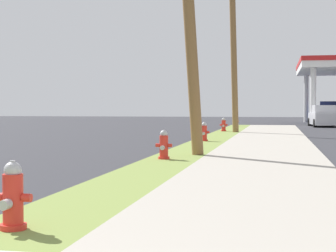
{
  "coord_description": "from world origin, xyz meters",
  "views": [
    {
      "loc": [
        3.33,
        -1.04,
        1.44
      ],
      "look_at": [
        0.44,
        13.5,
        0.93
      ],
      "focal_mm": 58.86,
      "sensor_mm": 36.0,
      "label": 1
    }
  ],
  "objects_px": {
    "fire_hydrant_fourth": "(224,125)",
    "truck_navy_at_forecourt": "(330,113)",
    "fire_hydrant_second": "(164,146)",
    "utility_pole_background": "(233,31)",
    "fire_hydrant_nearest": "(13,199)",
    "fire_hydrant_third": "(204,133)",
    "car_silver_by_far_pump": "(324,117)",
    "fire_hydrant_fifth": "(236,121)"
  },
  "relations": [
    {
      "from": "fire_hydrant_fourth",
      "to": "truck_navy_at_forecourt",
      "type": "bearing_deg",
      "value": 71.17
    },
    {
      "from": "fire_hydrant_second",
      "to": "utility_pole_background",
      "type": "xyz_separation_m",
      "value": [
        0.51,
        15.53,
        4.98
      ]
    },
    {
      "from": "fire_hydrant_nearest",
      "to": "utility_pole_background",
      "type": "height_order",
      "value": "utility_pole_background"
    },
    {
      "from": "fire_hydrant_second",
      "to": "fire_hydrant_third",
      "type": "relative_size",
      "value": 1.0
    },
    {
      "from": "fire_hydrant_third",
      "to": "car_silver_by_far_pump",
      "type": "relative_size",
      "value": 0.16
    },
    {
      "from": "fire_hydrant_third",
      "to": "fire_hydrant_second",
      "type": "bearing_deg",
      "value": -90.31
    },
    {
      "from": "utility_pole_background",
      "to": "fire_hydrant_third",
      "type": "bearing_deg",
      "value": -93.38
    },
    {
      "from": "fire_hydrant_fifth",
      "to": "fire_hydrant_third",
      "type": "bearing_deg",
      "value": -89.8
    },
    {
      "from": "fire_hydrant_second",
      "to": "fire_hydrant_third",
      "type": "xyz_separation_m",
      "value": [
        0.04,
        7.53,
        0.0
      ]
    },
    {
      "from": "utility_pole_background",
      "to": "car_silver_by_far_pump",
      "type": "bearing_deg",
      "value": 65.62
    },
    {
      "from": "fire_hydrant_nearest",
      "to": "fire_hydrant_second",
      "type": "xyz_separation_m",
      "value": [
        -0.03,
        8.19,
        0.0
      ]
    },
    {
      "from": "utility_pole_background",
      "to": "truck_navy_at_forecourt",
      "type": "xyz_separation_m",
      "value": [
        7.08,
        23.28,
        -4.51
      ]
    },
    {
      "from": "car_silver_by_far_pump",
      "to": "fire_hydrant_nearest",
      "type": "bearing_deg",
      "value": -99.65
    },
    {
      "from": "utility_pole_background",
      "to": "fire_hydrant_fifth",
      "type": "bearing_deg",
      "value": 93.3
    },
    {
      "from": "fire_hydrant_fourth",
      "to": "fire_hydrant_fifth",
      "type": "bearing_deg",
      "value": 89.78
    },
    {
      "from": "fire_hydrant_third",
      "to": "utility_pole_background",
      "type": "distance_m",
      "value": 9.43
    },
    {
      "from": "utility_pole_background",
      "to": "car_silver_by_far_pump",
      "type": "distance_m",
      "value": 14.56
    },
    {
      "from": "fire_hydrant_fifth",
      "to": "utility_pole_background",
      "type": "bearing_deg",
      "value": -86.7
    },
    {
      "from": "fire_hydrant_nearest",
      "to": "truck_navy_at_forecourt",
      "type": "distance_m",
      "value": 47.61
    },
    {
      "from": "fire_hydrant_third",
      "to": "car_silver_by_far_pump",
      "type": "bearing_deg",
      "value": 73.31
    },
    {
      "from": "truck_navy_at_forecourt",
      "to": "fire_hydrant_fourth",
      "type": "bearing_deg",
      "value": -108.83
    },
    {
      "from": "fire_hydrant_nearest",
      "to": "fire_hydrant_fifth",
      "type": "relative_size",
      "value": 1.0
    },
    {
      "from": "fire_hydrant_nearest",
      "to": "fire_hydrant_second",
      "type": "height_order",
      "value": "same"
    },
    {
      "from": "fire_hydrant_second",
      "to": "fire_hydrant_fourth",
      "type": "distance_m",
      "value": 16.39
    },
    {
      "from": "fire_hydrant_nearest",
      "to": "fire_hydrant_fourth",
      "type": "xyz_separation_m",
      "value": [
        -0.08,
        24.58,
        0.0
      ]
    },
    {
      "from": "fire_hydrant_third",
      "to": "fire_hydrant_nearest",
      "type": "bearing_deg",
      "value": -90.03
    },
    {
      "from": "fire_hydrant_nearest",
      "to": "fire_hydrant_third",
      "type": "xyz_separation_m",
      "value": [
        0.01,
        15.73,
        0.0
      ]
    },
    {
      "from": "fire_hydrant_fourth",
      "to": "utility_pole_background",
      "type": "relative_size",
      "value": 0.07
    },
    {
      "from": "truck_navy_at_forecourt",
      "to": "fire_hydrant_nearest",
      "type": "bearing_deg",
      "value": -99.14
    },
    {
      "from": "car_silver_by_far_pump",
      "to": "truck_navy_at_forecourt",
      "type": "distance_m",
      "value": 10.82
    },
    {
      "from": "fire_hydrant_nearest",
      "to": "truck_navy_at_forecourt",
      "type": "relative_size",
      "value": 0.13
    },
    {
      "from": "fire_hydrant_fourth",
      "to": "truck_navy_at_forecourt",
      "type": "height_order",
      "value": "truck_navy_at_forecourt"
    },
    {
      "from": "fire_hydrant_nearest",
      "to": "truck_navy_at_forecourt",
      "type": "xyz_separation_m",
      "value": [
        7.56,
        47.0,
        0.47
      ]
    },
    {
      "from": "fire_hydrant_fourth",
      "to": "fire_hydrant_nearest",
      "type": "bearing_deg",
      "value": -89.8
    },
    {
      "from": "fire_hydrant_third",
      "to": "fire_hydrant_fourth",
      "type": "relative_size",
      "value": 1.0
    },
    {
      "from": "fire_hydrant_third",
      "to": "car_silver_by_far_pump",
      "type": "height_order",
      "value": "car_silver_by_far_pump"
    },
    {
      "from": "fire_hydrant_fifth",
      "to": "car_silver_by_far_pump",
      "type": "height_order",
      "value": "car_silver_by_far_pump"
    },
    {
      "from": "fire_hydrant_nearest",
      "to": "fire_hydrant_fourth",
      "type": "bearing_deg",
      "value": 90.2
    },
    {
      "from": "fire_hydrant_second",
      "to": "fire_hydrant_fourth",
      "type": "relative_size",
      "value": 1.0
    },
    {
      "from": "fire_hydrant_second",
      "to": "fire_hydrant_fourth",
      "type": "xyz_separation_m",
      "value": [
        -0.05,
        16.39,
        0.0
      ]
    },
    {
      "from": "fire_hydrant_second",
      "to": "truck_navy_at_forecourt",
      "type": "distance_m",
      "value": 39.55
    },
    {
      "from": "fire_hydrant_second",
      "to": "car_silver_by_far_pump",
      "type": "height_order",
      "value": "car_silver_by_far_pump"
    }
  ]
}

